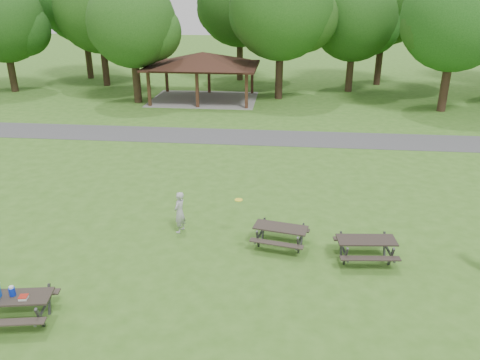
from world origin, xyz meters
name	(u,v)px	position (x,y,z in m)	size (l,w,h in m)	color
ground	(198,261)	(0.00, 0.00, 0.00)	(160.00, 160.00, 0.00)	#396A1E
asphalt_path	(240,137)	(0.00, 14.00, 0.01)	(120.00, 3.20, 0.02)	#444446
pavilion	(203,61)	(-4.00, 24.00, 3.06)	(8.60, 7.01, 3.76)	#332112
tree_row_b	(4,23)	(-20.92, 25.53, 5.67)	(7.14, 6.80, 9.28)	black
tree_row_c	(100,11)	(-13.90, 29.03, 6.54)	(8.19, 7.80, 10.67)	black
tree_row_d	(133,26)	(-8.92, 22.53, 5.77)	(6.93, 6.60, 9.27)	black
tree_row_e	(282,10)	(2.10, 25.03, 6.78)	(8.40, 8.00, 11.02)	black
tree_row_f	(355,21)	(8.09, 28.53, 5.84)	(7.35, 7.00, 9.55)	#312115
tree_row_g	(457,20)	(14.09, 22.03, 6.33)	(7.77, 7.40, 10.25)	#321F16
tree_deep_a	(83,2)	(-16.90, 32.53, 7.13)	(8.40, 8.00, 11.38)	black
tree_deep_b	(241,5)	(-1.90, 33.03, 6.89)	(8.40, 8.00, 11.13)	#2F1F15
picnic_table_near	(7,299)	(-4.42, -3.53, 0.76)	(2.13, 1.82, 1.32)	#2A231E
picnic_table_middle	(280,232)	(2.69, 1.22, 0.58)	(2.08, 1.80, 0.79)	#2C2520
picnic_table_far	(366,244)	(5.49, 0.60, 0.60)	(2.02, 1.68, 0.82)	black
frisbee_in_flight	(239,200)	(1.20, 1.61, 1.54)	(0.29, 0.29, 0.02)	yellow
frisbee_thrower	(180,212)	(-1.00, 1.93, 0.79)	(0.58, 0.38, 1.58)	#ADADB0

